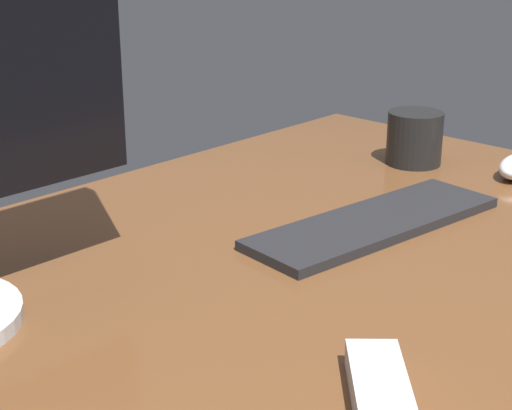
# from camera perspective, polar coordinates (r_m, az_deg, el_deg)

# --- Properties ---
(desk) EXTENTS (1.40, 0.84, 0.02)m
(desk) POSITION_cam_1_polar(r_m,az_deg,el_deg) (0.91, -0.80, -6.20)
(desk) COLOR brown
(desk) RESTS_ON ground
(keyboard) EXTENTS (0.38, 0.16, 0.01)m
(keyboard) POSITION_cam_1_polar(r_m,az_deg,el_deg) (1.08, 8.08, -1.17)
(keyboard) COLOR black
(keyboard) RESTS_ON desk
(tv_remote) EXTENTS (0.16, 0.16, 0.03)m
(tv_remote) POSITION_cam_1_polar(r_m,az_deg,el_deg) (0.69, 8.79, -13.67)
(tv_remote) COLOR #B7B7BC
(tv_remote) RESTS_ON desk
(coffee_mug) EXTENTS (0.09, 0.09, 0.08)m
(coffee_mug) POSITION_cam_1_polar(r_m,az_deg,el_deg) (1.35, 10.88, 4.56)
(coffee_mug) COLOR black
(coffee_mug) RESTS_ON desk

